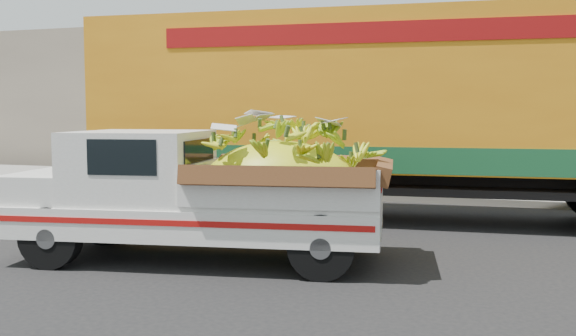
% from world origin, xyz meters
% --- Properties ---
extents(ground, '(100.00, 100.00, 0.00)m').
position_xyz_m(ground, '(0.00, 0.00, 0.00)').
color(ground, black).
rests_on(ground, ground).
extents(curb, '(60.00, 0.25, 0.15)m').
position_xyz_m(curb, '(0.00, 5.90, 0.07)').
color(curb, gray).
rests_on(curb, ground).
extents(sidewalk, '(60.00, 4.00, 0.14)m').
position_xyz_m(sidewalk, '(0.00, 8.00, 0.07)').
color(sidewalk, gray).
rests_on(sidewalk, ground).
extents(building_left, '(18.00, 6.00, 5.00)m').
position_xyz_m(building_left, '(-8.00, 13.90, 2.50)').
color(building_left, gray).
rests_on(building_left, ground).
extents(pickup_truck, '(5.24, 2.57, 1.76)m').
position_xyz_m(pickup_truck, '(-0.58, -0.68, 0.95)').
color(pickup_truck, black).
rests_on(pickup_truck, ground).
extents(semi_trailer, '(12.04, 3.35, 3.80)m').
position_xyz_m(semi_trailer, '(1.30, 3.45, 2.12)').
color(semi_trailer, black).
rests_on(semi_trailer, ground).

